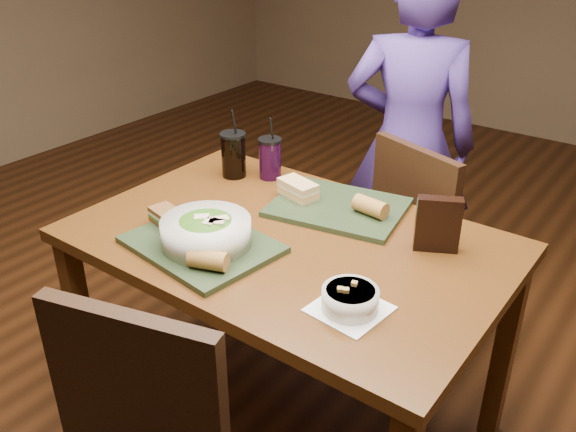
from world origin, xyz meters
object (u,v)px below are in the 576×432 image
(dining_table, at_px, (288,262))
(sandwich_near, at_px, (166,216))
(chair_far, at_px, (419,238))
(cup_cola, at_px, (233,154))
(tray_near, at_px, (202,244))
(cup_berry, at_px, (270,158))
(soup_bowl, at_px, (350,299))
(baguette_far, at_px, (370,207))
(diner, at_px, (409,144))
(chip_bag, at_px, (438,224))
(sandwich_far, at_px, (298,189))
(baguette_near, at_px, (208,260))
(tray_far, at_px, (338,207))
(salad_bowl, at_px, (206,230))

(dining_table, xyz_separation_m, sandwich_near, (-0.34, -0.18, 0.13))
(chair_far, relative_size, cup_cola, 3.53)
(chair_far, distance_m, tray_near, 0.94)
(chair_far, height_order, tray_near, chair_far)
(dining_table, distance_m, cup_berry, 0.48)
(soup_bowl, distance_m, baguette_far, 0.50)
(dining_table, xyz_separation_m, diner, (-0.06, 0.93, 0.09))
(soup_bowl, height_order, chip_bag, chip_bag)
(tray_near, bearing_deg, chair_far, 69.27)
(chair_far, xyz_separation_m, cup_berry, (-0.47, -0.32, 0.32))
(dining_table, relative_size, baguette_far, 11.78)
(tray_near, distance_m, sandwich_far, 0.42)
(baguette_near, relative_size, cup_cola, 0.42)
(tray_far, xyz_separation_m, sandwich_far, (-0.14, -0.03, 0.04))
(chair_far, height_order, chip_bag, chip_bag)
(dining_table, xyz_separation_m, cup_cola, (-0.43, 0.25, 0.17))
(baguette_near, height_order, cup_cola, cup_cola)
(tray_far, height_order, salad_bowl, salad_bowl)
(dining_table, bearing_deg, cup_cola, 150.03)
(sandwich_near, xyz_separation_m, baguette_far, (0.48, 0.43, 0.00))
(sandwich_far, xyz_separation_m, cup_cola, (-0.31, 0.03, 0.04))
(chip_bag, bearing_deg, cup_cola, 148.22)
(chair_far, height_order, diner, diner)
(dining_table, relative_size, cup_berry, 5.60)
(sandwich_near, bearing_deg, diner, 76.02)
(tray_far, xyz_separation_m, soup_bowl, (0.32, -0.45, 0.02))
(tray_far, relative_size, salad_bowl, 1.60)
(sandwich_near, relative_size, chip_bag, 0.68)
(sandwich_far, relative_size, cup_cola, 0.59)
(cup_berry, bearing_deg, diner, 67.29)
(sandwich_near, bearing_deg, dining_table, 28.30)
(diner, relative_size, tray_far, 3.57)
(diner, distance_m, baguette_near, 1.23)
(sandwich_near, height_order, baguette_far, baguette_far)
(baguette_near, bearing_deg, cup_berry, 113.48)
(chair_far, xyz_separation_m, diner, (-0.21, 0.29, 0.25))
(diner, relative_size, salad_bowl, 5.73)
(diner, xyz_separation_m, baguette_near, (0.01, -1.22, 0.04))
(dining_table, distance_m, sandwich_far, 0.28)
(sandwich_near, height_order, cup_berry, cup_berry)
(dining_table, bearing_deg, baguette_near, -99.64)
(tray_near, xyz_separation_m, sandwich_far, (0.05, 0.42, 0.04))
(baguette_near, distance_m, cup_berry, 0.67)
(tray_near, relative_size, salad_bowl, 1.60)
(dining_table, relative_size, sandwich_near, 11.54)
(dining_table, xyz_separation_m, tray_far, (0.03, 0.24, 0.10))
(salad_bowl, bearing_deg, soup_bowl, -0.89)
(baguette_near, bearing_deg, tray_far, 81.97)
(sandwich_far, distance_m, baguette_near, 0.52)
(chair_far, distance_m, salad_bowl, 0.95)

